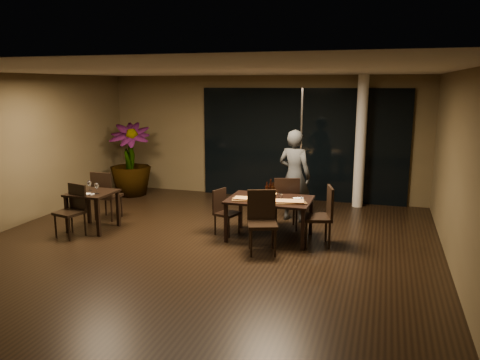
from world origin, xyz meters
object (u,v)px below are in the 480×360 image
(diner, at_px, (294,176))
(potted_plant, at_px, (130,160))
(chair_main_far, at_px, (286,200))
(bottle_c, at_px, (271,188))
(chair_main_right, at_px, (322,213))
(bottle_b, at_px, (273,190))
(chair_side_near, at_px, (73,208))
(main_table, at_px, (270,203))
(chair_main_left, at_px, (224,209))
(chair_side_far, at_px, (105,193))
(side_table, at_px, (92,198))
(bottle_a, at_px, (267,190))
(chair_main_near, at_px, (262,218))

(diner, bearing_deg, potted_plant, 1.41)
(chair_main_far, distance_m, bottle_c, 0.63)
(chair_main_right, bearing_deg, bottle_b, -113.31)
(chair_side_near, bearing_deg, diner, 44.39)
(chair_main_far, bearing_deg, chair_main_right, 120.04)
(main_table, xyz_separation_m, bottle_b, (0.05, 0.03, 0.22))
(chair_main_left, xyz_separation_m, chair_side_far, (-2.65, 0.13, 0.10))
(side_table, xyz_separation_m, chair_main_left, (2.51, 0.52, -0.15))
(chair_main_far, distance_m, bottle_b, 0.68)
(bottle_b, xyz_separation_m, bottle_c, (-0.07, 0.08, 0.02))
(chair_main_right, height_order, bottle_c, bottle_c)
(chair_main_far, relative_size, chair_side_far, 1.02)
(bottle_c, bearing_deg, chair_main_far, 69.71)
(side_table, bearing_deg, chair_side_near, -106.33)
(diner, distance_m, potted_plant, 4.53)
(chair_main_far, relative_size, chair_main_left, 1.23)
(diner, distance_m, bottle_b, 1.24)
(potted_plant, bearing_deg, bottle_c, -27.57)
(main_table, xyz_separation_m, bottle_a, (-0.08, 0.07, 0.22))
(chair_main_right, relative_size, chair_side_near, 1.09)
(chair_main_near, relative_size, bottle_a, 3.55)
(chair_main_far, bearing_deg, chair_main_left, 11.08)
(chair_main_near, height_order, diner, diner)
(main_table, bearing_deg, chair_main_right, -5.36)
(main_table, relative_size, diner, 0.79)
(main_table, relative_size, chair_main_far, 1.44)
(bottle_c, bearing_deg, diner, 79.28)
(chair_main_left, bearing_deg, potted_plant, 73.12)
(chair_side_far, bearing_deg, side_table, 102.12)
(chair_side_far, xyz_separation_m, bottle_c, (3.53, -0.04, 0.34))
(main_table, height_order, chair_side_near, chair_side_near)
(chair_side_far, relative_size, bottle_c, 3.06)
(chair_side_far, relative_size, chair_side_near, 1.06)
(diner, bearing_deg, main_table, 95.49)
(chair_main_left, relative_size, bottle_c, 2.53)
(chair_main_right, distance_m, chair_side_far, 4.52)
(chair_main_left, bearing_deg, chair_main_right, -75.72)
(side_table, xyz_separation_m, diner, (3.60, 1.77, 0.32))
(chair_main_right, xyz_separation_m, diner, (-0.76, 1.36, 0.36))
(chair_side_far, bearing_deg, bottle_c, 179.04)
(chair_main_near, bearing_deg, chair_main_far, 64.48)
(side_table, height_order, bottle_b, bottle_b)
(main_table, height_order, chair_main_near, chair_main_near)
(side_table, distance_m, diner, 4.03)
(potted_plant, bearing_deg, chair_side_near, -78.21)
(chair_main_far, height_order, bottle_b, bottle_b)
(chair_side_near, relative_size, bottle_a, 3.30)
(potted_plant, xyz_separation_m, bottle_a, (4.13, -2.23, -0.02))
(main_table, height_order, chair_main_right, chair_main_right)
(chair_main_far, bearing_deg, potted_plant, -39.25)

